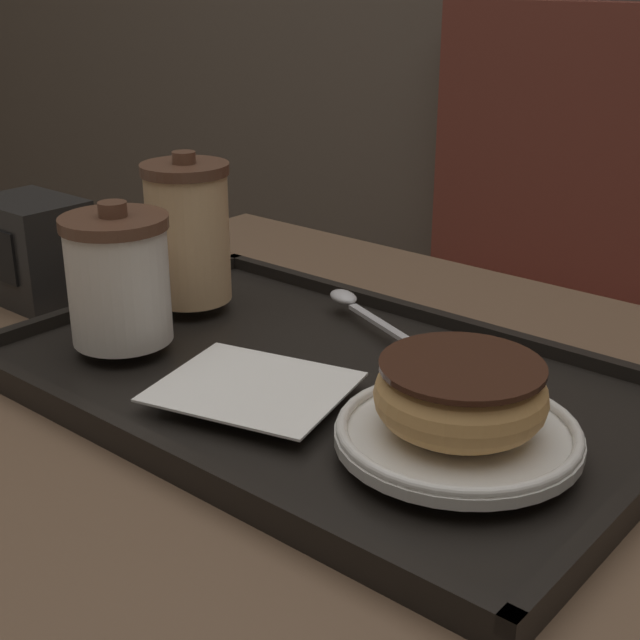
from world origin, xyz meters
name	(u,v)px	position (x,y,z in m)	size (l,w,h in m)	color
cafe_table	(312,549)	(0.00, 0.00, 0.55)	(0.85, 0.70, 0.73)	brown
serving_tray	(320,385)	(0.03, -0.02, 0.74)	(0.54, 0.34, 0.02)	black
napkin_paper	(253,387)	(0.01, -0.08, 0.76)	(0.17, 0.15, 0.00)	white
coffee_cup_front	(119,278)	(-0.14, -0.09, 0.81)	(0.09, 0.09, 0.12)	white
coffee_cup_rear	(188,232)	(-0.17, 0.02, 0.82)	(0.08, 0.08, 0.14)	#E0B784
plate_with_chocolate_donut	(458,433)	(0.18, -0.05, 0.76)	(0.17, 0.17, 0.01)	white
donut_chocolate_glazed	(461,394)	(0.18, -0.05, 0.79)	(0.12, 0.12, 0.04)	tan
spoon	(355,305)	(-0.03, 0.10, 0.76)	(0.14, 0.07, 0.01)	silver
napkin_dispenser	(33,250)	(-0.34, -0.04, 0.78)	(0.11, 0.08, 0.11)	black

